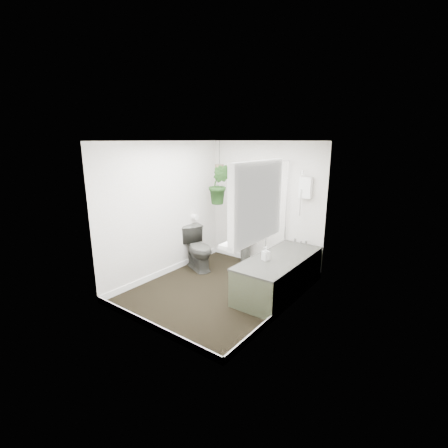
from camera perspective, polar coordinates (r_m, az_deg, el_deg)
The scene contains 22 objects.
floor at distance 5.28m, azimuth -0.99°, elevation -11.53°, with size 2.30×2.80×0.02m, color black.
ceiling at distance 4.74m, azimuth -1.12°, elevation 14.52°, with size 2.30×2.80×0.02m, color white.
wall_back at distance 6.03m, azimuth 7.19°, elevation 3.34°, with size 2.30×0.02×2.30m, color silver.
wall_front at distance 3.91m, azimuth -13.83°, elevation -3.21°, with size 2.30×0.02×2.30m, color silver.
wall_left at distance 5.65m, azimuth -10.40°, elevation 2.45°, with size 0.02×2.80×2.30m, color silver.
wall_right at distance 4.29m, azimuth 11.28°, elevation -1.45°, with size 0.02×2.80×2.30m, color silver.
skirting at distance 5.26m, azimuth -1.00°, elevation -10.95°, with size 2.30×2.80×0.10m, color white.
bathtub at distance 5.16m, azimuth 9.61°, elevation -8.76°, with size 0.72×1.72×0.58m, color #383833, non-canonical shape.
bath_screen at distance 5.43m, azimuth 9.34°, elevation 3.40°, with size 0.04×0.72×1.40m, color silver, non-canonical shape.
shower_box at distance 5.56m, azimuth 14.17°, elevation 6.24°, with size 0.20×0.10×0.35m, color white.
oval_mirror at distance 6.09m, azimuth 4.75°, elevation 6.85°, with size 0.46×0.03×0.62m, color #B1AA8E.
wall_sconce at distance 6.31m, azimuth 1.58°, elevation 6.25°, with size 0.04×0.04×0.22m, color black.
toilet_roll_holder at distance 6.15m, azimuth -5.16°, elevation 1.23°, with size 0.11×0.11×0.11m, color white.
window_recess at distance 3.61m, azimuth 5.83°, elevation 3.87°, with size 0.08×1.00×0.90m, color white.
window_sill at distance 3.74m, azimuth 4.74°, elevation -2.33°, with size 0.18×1.00×0.04m, color white.
window_blinds at distance 3.63m, azimuth 5.22°, elevation 3.96°, with size 0.01×0.86×0.76m, color white.
toilet at distance 5.98m, azimuth -4.57°, elevation -4.26°, with size 0.43×0.76×0.77m, color #383833.
pedestal_sink at distance 6.18m, azimuth 3.83°, elevation -2.52°, with size 0.59×0.50×1.00m, color #383833, non-canonical shape.
sill_plant at distance 3.97m, azimuth 6.79°, elevation 0.83°, with size 0.23×0.20×0.26m, color black.
hanging_plant at distance 5.97m, azimuth -0.80°, elevation 6.94°, with size 0.40×0.32×0.73m, color black.
soap_bottle at distance 4.86m, azimuth 7.36°, elevation -5.15°, with size 0.09×0.10×0.21m, color black.
hanging_pot at distance 5.94m, azimuth -0.81°, elevation 9.85°, with size 0.16×0.16×0.12m, color #493E2C.
Camera 1 is at (2.91, -3.75, 2.32)m, focal length 26.00 mm.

